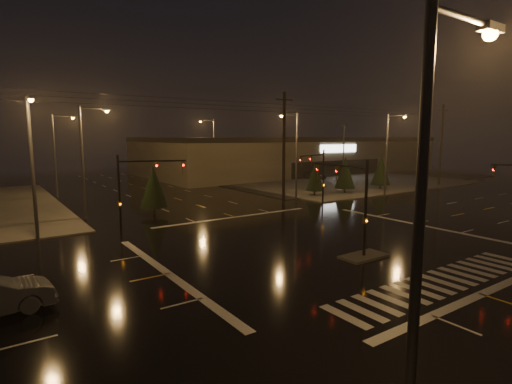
{
  "coord_description": "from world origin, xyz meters",
  "views": [
    {
      "loc": [
        -18.83,
        -19.72,
        7.33
      ],
      "look_at": [
        -1.16,
        5.96,
        3.0
      ],
      "focal_mm": 28.0,
      "sensor_mm": 36.0,
      "label": 1
    }
  ],
  "objects": [
    {
      "name": "conifer_0",
      "position": [
        15.05,
        16.62,
        2.44
      ],
      "size": [
        2.22,
        2.22,
        4.18
      ],
      "color": "black",
      "rests_on": "ground"
    },
    {
      "name": "signal_mast_ne",
      "position": [
        9.5,
        10.14,
        3.79
      ],
      "size": [
        4.84,
        1.86,
        6.0
      ],
      "color": "black",
      "rests_on": "ground"
    },
    {
      "name": "crosswalk",
      "position": [
        0.0,
        -9.0,
        0.01
      ],
      "size": [
        15.0,
        2.6,
        0.01
      ],
      "primitive_type": "cube",
      "color": "beige",
      "rests_on": "ground"
    },
    {
      "name": "median_island",
      "position": [
        0.0,
        -4.0,
        0.07
      ],
      "size": [
        3.0,
        1.6,
        0.15
      ],
      "primitive_type": "cube",
      "color": "#484641",
      "rests_on": "ground"
    },
    {
      "name": "retail_building",
      "position": [
        35.0,
        45.99,
        3.84
      ],
      "size": [
        60.2,
        28.3,
        7.2
      ],
      "color": "brown",
      "rests_on": "ground"
    },
    {
      "name": "streetlight_3",
      "position": [
        11.18,
        16.0,
        5.8
      ],
      "size": [
        2.77,
        0.32,
        10.0
      ],
      "color": "#38383A",
      "rests_on": "ground"
    },
    {
      "name": "streetlight_6",
      "position": [
        22.0,
        11.18,
        5.8
      ],
      "size": [
        0.32,
        2.77,
        10.0
      ],
      "color": "#38383A",
      "rests_on": "ground"
    },
    {
      "name": "streetlight_0",
      "position": [
        -11.18,
        -15.0,
        5.8
      ],
      "size": [
        2.77,
        0.32,
        10.0
      ],
      "color": "#38383A",
      "rests_on": "ground"
    },
    {
      "name": "streetlight_4",
      "position": [
        11.18,
        36.0,
        5.8
      ],
      "size": [
        2.77,
        0.32,
        10.0
      ],
      "color": "#38383A",
      "rests_on": "ground"
    },
    {
      "name": "parking_lot",
      "position": [
        35.0,
        28.0,
        0.04
      ],
      "size": [
        50.0,
        24.0,
        0.08
      ],
      "primitive_type": "cube",
      "color": "black",
      "rests_on": "ground"
    },
    {
      "name": "utility_pole_1",
      "position": [
        8.0,
        14.0,
        6.13
      ],
      "size": [
        2.2,
        0.32,
        12.0
      ],
      "color": "black",
      "rests_on": "ground"
    },
    {
      "name": "stop_bar_near",
      "position": [
        0.0,
        -11.0,
        0.01
      ],
      "size": [
        16.0,
        0.5,
        0.01
      ],
      "primitive_type": "cube",
      "color": "beige",
      "rests_on": "ground"
    },
    {
      "name": "ground",
      "position": [
        0.0,
        0.0,
        0.0
      ],
      "size": [
        140.0,
        140.0,
        0.0
      ],
      "primitive_type": "plane",
      "color": "black",
      "rests_on": "ground"
    },
    {
      "name": "utility_pole_2",
      "position": [
        38.0,
        14.0,
        6.13
      ],
      "size": [
        2.2,
        0.32,
        12.0
      ],
      "color": "black",
      "rests_on": "ground"
    },
    {
      "name": "streetlight_5",
      "position": [
        -16.0,
        11.18,
        5.8
      ],
      "size": [
        0.32,
        2.77,
        10.0
      ],
      "color": "#38383A",
      "rests_on": "ground"
    },
    {
      "name": "car_parked",
      "position": [
        28.15,
        31.07,
        0.76
      ],
      "size": [
        3.63,
        4.8,
        1.52
      ],
      "primitive_type": "imported",
      "rotation": [
        0.0,
        0.0,
        0.47
      ],
      "color": "black",
      "rests_on": "ground"
    },
    {
      "name": "conifer_1",
      "position": [
        19.78,
        16.05,
        2.73
      ],
      "size": [
        2.6,
        2.6,
        4.77
      ],
      "color": "black",
      "rests_on": "ground"
    },
    {
      "name": "conifer_2",
      "position": [
        26.72,
        15.92,
        2.75
      ],
      "size": [
        2.62,
        2.62,
        4.8
      ],
      "color": "black",
      "rests_on": "ground"
    },
    {
      "name": "conifer_3",
      "position": [
        -5.68,
        16.42,
        2.69
      ],
      "size": [
        2.54,
        2.54,
        4.67
      ],
      "color": "black",
      "rests_on": "ground"
    },
    {
      "name": "sidewalk_ne",
      "position": [
        30.0,
        30.0,
        0.06
      ],
      "size": [
        36.0,
        36.0,
        0.12
      ],
      "primitive_type": "cube",
      "color": "#484641",
      "rests_on": "ground"
    },
    {
      "name": "streetlight_2",
      "position": [
        -11.18,
        34.0,
        5.8
      ],
      "size": [
        2.77,
        0.32,
        10.0
      ],
      "color": "#38383A",
      "rests_on": "ground"
    },
    {
      "name": "signal_mast_median",
      "position": [
        0.0,
        -3.07,
        3.75
      ],
      "size": [
        0.25,
        4.59,
        6.0
      ],
      "color": "black",
      "rests_on": "ground"
    },
    {
      "name": "streetlight_1",
      "position": [
        -11.18,
        18.0,
        5.8
      ],
      "size": [
        2.77,
        0.32,
        10.0
      ],
      "color": "#38383A",
      "rests_on": "ground"
    },
    {
      "name": "signal_mast_nw",
      "position": [
        -9.5,
        10.14,
        3.79
      ],
      "size": [
        4.84,
        1.86,
        6.0
      ],
      "color": "black",
      "rests_on": "ground"
    },
    {
      "name": "stop_bar_far",
      "position": [
        0.0,
        11.0,
        0.01
      ],
      "size": [
        16.0,
        0.5,
        0.01
      ],
      "primitive_type": "cube",
      "color": "beige",
      "rests_on": "ground"
    }
  ]
}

